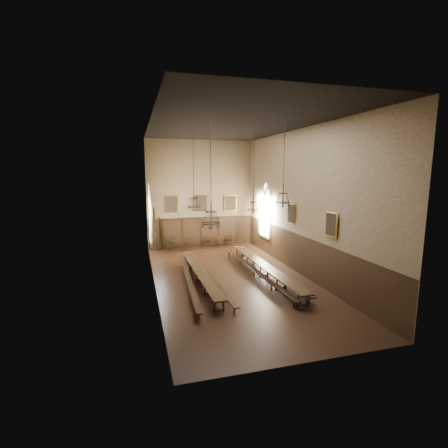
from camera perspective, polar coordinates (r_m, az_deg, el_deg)
name	(u,v)px	position (r m, az deg, el deg)	size (l,w,h in m)	color
floor	(231,279)	(19.87, 1.22, -9.65)	(9.00, 18.00, 0.02)	black
ceiling	(231,125)	(18.97, 1.32, 17.08)	(9.00, 18.00, 0.02)	black
wall_back	(201,194)	(27.61, -4.12, 5.26)	(9.00, 0.02, 9.00)	#8A7255
wall_front	(312,233)	(10.67, 15.29, -1.56)	(9.00, 0.02, 9.00)	#8A7255
wall_left	(152,207)	(18.13, -12.54, 2.93)	(0.02, 18.00, 9.00)	#8A7255
wall_right	(301,203)	(20.64, 13.38, 3.65)	(0.02, 18.00, 9.00)	#8A7255
wainscot_panelling	(231,259)	(19.50, 1.23, -6.14)	(9.00, 18.00, 2.50)	black
table_left	(200,276)	(19.20, -4.25, -9.18)	(0.75, 9.37, 0.73)	black
table_right	(264,271)	(20.20, 7.02, -8.17)	(0.84, 10.31, 0.80)	black
bench_left_outer	(188,280)	(18.99, -6.30, -9.68)	(0.90, 9.92, 0.45)	black
bench_left_inner	(208,277)	(19.37, -2.77, -9.24)	(0.71, 9.98, 0.45)	black
bench_right_inner	(254,272)	(20.25, 5.31, -8.38)	(0.73, 10.63, 0.48)	black
bench_right_outer	(268,270)	(20.82, 7.77, -7.94)	(0.56, 10.53, 0.47)	black
chair_0	(160,246)	(27.29, -11.27, -3.89)	(0.45, 0.45, 0.97)	black
chair_1	(173,245)	(27.46, -8.97, -3.70)	(0.51, 0.51, 1.03)	black
chair_2	(186,245)	(27.47, -6.75, -3.76)	(0.43, 0.43, 0.86)	black
chair_4	(208,244)	(27.91, -2.84, -3.47)	(0.46, 0.46, 0.90)	black
chair_5	(221,243)	(28.07, -0.62, -3.37)	(0.42, 0.42, 0.92)	black
chair_6	(230,242)	(28.33, 0.99, -3.27)	(0.50, 0.50, 0.90)	black
chandelier_back_left	(194,202)	(21.38, -5.32, 3.92)	(0.88, 0.88, 5.03)	black
chandelier_back_right	(253,204)	(21.59, 5.17, 3.54)	(0.79, 0.79, 5.23)	black
chandelier_front_left	(211,217)	(16.32, -2.29, 1.29)	(0.90, 0.90, 5.32)	black
chandelier_front_right	(283,197)	(17.41, 10.32, 4.76)	(0.76, 0.76, 4.34)	black
portrait_back_0	(170,205)	(27.17, -9.44, 3.39)	(1.10, 0.12, 1.40)	#B2842A
portrait_back_1	(201,204)	(27.56, -4.05, 3.58)	(1.10, 0.12, 1.40)	#B2842A
portrait_back_2	(231,203)	(28.18, 1.15, 3.73)	(1.10, 0.12, 1.40)	#B2842A
portrait_left_0	(154,219)	(19.23, -12.22, 0.89)	(0.12, 1.00, 1.30)	#B2842A
portrait_left_1	(160,233)	(14.80, -11.21, -1.57)	(0.12, 1.00, 1.30)	#B2842A
portrait_right_0	(291,214)	(21.55, 11.72, 1.80)	(0.12, 1.00, 1.30)	#B2842A
portrait_right_1	(331,225)	(17.70, 18.34, -0.09)	(0.12, 1.00, 1.30)	#B2842A
window_right	(265,210)	(25.66, 7.23, 2.43)	(0.20, 2.20, 4.60)	white
window_left	(150,214)	(23.72, -12.95, 1.70)	(0.20, 2.20, 4.60)	white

